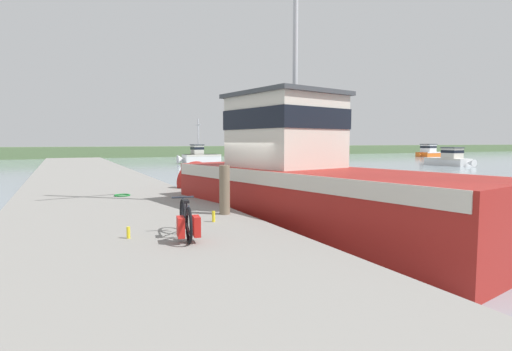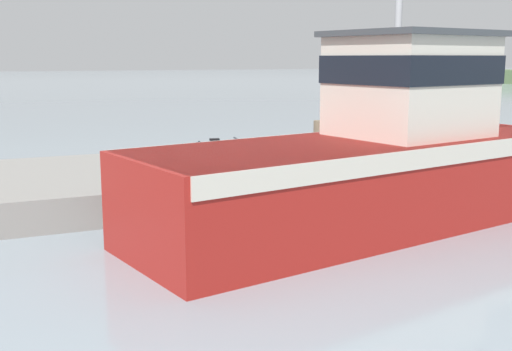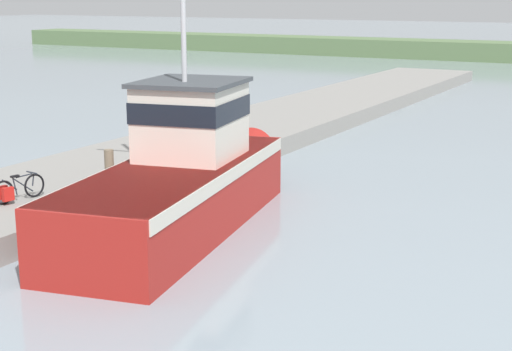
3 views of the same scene
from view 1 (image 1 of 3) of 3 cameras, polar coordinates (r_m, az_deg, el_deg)
ground_plane at (r=11.83m, az=2.26°, el=-7.48°), size 320.00×320.00×0.00m
dock_pier at (r=10.48m, az=-18.38°, el=-7.36°), size 5.65×80.00×0.71m
far_shoreline at (r=77.32m, az=1.24°, el=3.60°), size 180.00×5.00×1.75m
fishing_boat_main at (r=11.29m, az=6.24°, el=-0.79°), size 4.88×11.82×11.21m
boat_orange_near at (r=75.11m, az=23.53°, el=3.13°), size 6.74×3.16×2.18m
boat_white_moored at (r=47.48m, az=25.92°, el=2.17°), size 2.21×6.03×1.97m
boat_red_outer at (r=47.00m, az=-8.07°, el=2.71°), size 4.99×1.99×5.23m
bicycle_touring at (r=7.61m, az=-9.90°, el=-6.46°), size 0.59×1.65×0.73m
mooring_post at (r=10.03m, az=-4.51°, el=-2.05°), size 0.27×0.27×1.23m
hose_coil at (r=14.20m, az=-18.57°, el=-2.69°), size 0.53×0.53×0.04m
water_bottle_on_curb at (r=7.96m, az=-17.77°, el=-7.77°), size 0.07×0.07×0.22m
water_bottle_by_bike at (r=9.16m, az=-6.08°, el=-5.84°), size 0.07×0.07×0.25m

